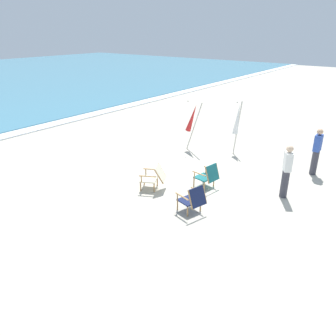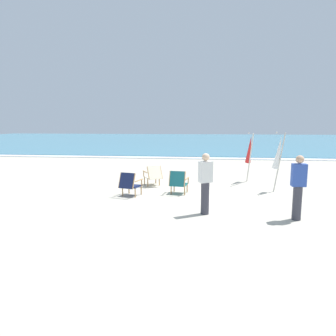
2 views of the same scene
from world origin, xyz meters
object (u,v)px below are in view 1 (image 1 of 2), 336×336
Objects in this scene: beach_chair_back_right at (193,199)px; umbrella_furled_white at (237,120)px; person_by_waterline at (316,151)px; beach_chair_back_left at (208,175)px; beach_chair_front_left at (154,177)px; person_near_chairs at (286,171)px; umbrella_furled_red at (192,118)px.

umbrella_furled_white is (4.98, 1.24, 0.95)m from beach_chair_back_right.
beach_chair_back_left is at bearing 143.25° from person_by_waterline.
beach_chair_front_left is at bearing 74.31° from beach_chair_back_right.
umbrella_furled_white is 3.88m from person_near_chairs.
umbrella_furled_red is at bearing 68.08° from person_near_chairs.
beach_chair_back_right is 5.10m from person_by_waterline.
beach_chair_back_left is 1.00× the size of beach_chair_back_right.
beach_chair_back_left is 3.95m from person_by_waterline.
beach_chair_back_right is at bearing 146.02° from person_near_chairs.
beach_chair_front_left is 0.58× the size of person_by_waterline.
umbrella_furled_white is at bearing -66.21° from umbrella_furled_red.
beach_chair_back_left is 2.33m from person_near_chairs.
umbrella_furled_red is (2.69, 2.40, 0.90)m from beach_chair_back_left.
umbrella_furled_red is at bearing 113.79° from umbrella_furled_white.
beach_chair_back_right is 0.50× the size of person_by_waterline.
umbrella_furled_white is 1.30× the size of person_by_waterline.
umbrella_furled_white is (4.49, -0.53, 0.96)m from beach_chair_front_left.
beach_chair_back_left is at bearing -167.43° from umbrella_furled_white.
person_near_chairs is at bearing -60.36° from beach_chair_front_left.
umbrella_furled_red is 1.25× the size of person_by_waterline.
person_by_waterline is at bearing -5.86° from person_near_chairs.
beach_chair_front_left is 0.45× the size of umbrella_furled_white.
umbrella_furled_red is 4.90m from person_near_chairs.
umbrella_furled_white reaches higher than beach_chair_back_left.
person_near_chairs is (-1.82, -4.52, -0.49)m from umbrella_furled_red.
umbrella_furled_white reaches higher than person_by_waterline.
beach_chair_front_left is 4.03m from umbrella_furled_red.
beach_chair_back_right is 5.22m from umbrella_furled_white.
umbrella_furled_red is 1.25× the size of person_near_chairs.
person_near_chairs is at bearing -131.43° from umbrella_furled_white.
person_near_chairs reaches higher than beach_chair_front_left.
beach_chair_back_left is 1.68m from beach_chair_front_left.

